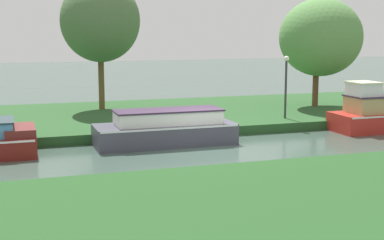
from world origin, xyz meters
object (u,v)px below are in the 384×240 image
(slate_narrowboat, at_px, (166,129))
(lamp_post, at_px, (286,79))
(willow_tree_centre, at_px, (100,21))
(willow_tree_right, at_px, (320,37))
(mooring_post_near, at_px, (172,120))

(slate_narrowboat, xyz_separation_m, lamp_post, (6.22, 2.11, 1.58))
(willow_tree_centre, bearing_deg, slate_narrowboat, -81.00)
(willow_tree_centre, xyz_separation_m, lamp_post, (7.42, -5.49, -2.64))
(willow_tree_centre, bearing_deg, lamp_post, -36.50)
(willow_tree_right, bearing_deg, mooring_post_near, -157.83)
(lamp_post, relative_size, mooring_post_near, 4.50)
(slate_narrowboat, bearing_deg, mooring_post_near, 64.84)
(willow_tree_centre, bearing_deg, mooring_post_near, -73.83)
(slate_narrowboat, distance_m, willow_tree_right, 11.38)
(lamp_post, bearing_deg, slate_narrowboat, -161.28)
(slate_narrowboat, bearing_deg, willow_tree_centre, 99.00)
(willow_tree_right, height_order, lamp_post, willow_tree_right)
(willow_tree_right, xyz_separation_m, lamp_post, (-3.43, -2.89, -1.80))
(lamp_post, height_order, mooring_post_near, lamp_post)
(willow_tree_centre, height_order, willow_tree_right, willow_tree_centre)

